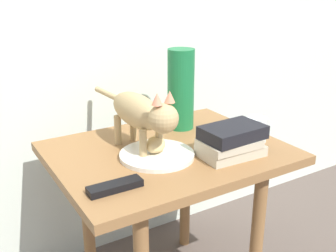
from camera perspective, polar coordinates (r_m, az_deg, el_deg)
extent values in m
cube|color=olive|center=(1.34, 0.00, -3.81)|extent=(0.75, 0.59, 0.03)
cylinder|color=olive|center=(1.46, 12.42, -15.61)|extent=(0.04, 0.04, 0.56)
cylinder|color=olive|center=(1.58, -11.31, -12.51)|extent=(0.04, 0.04, 0.56)
cylinder|color=olive|center=(1.74, 2.46, -8.68)|extent=(0.04, 0.04, 0.56)
cylinder|color=silver|center=(1.27, -1.58, -4.12)|extent=(0.24, 0.24, 0.01)
ellipsoid|color=#E0BC7A|center=(1.27, -1.75, -2.63)|extent=(0.10, 0.10, 0.05)
cylinder|color=tan|center=(1.27, -1.25, -2.06)|extent=(0.02, 0.02, 0.10)
cylinder|color=tan|center=(1.24, -3.54, -2.66)|extent=(0.02, 0.02, 0.10)
cylinder|color=tan|center=(1.40, -4.94, -0.04)|extent=(0.02, 0.02, 0.10)
cylinder|color=tan|center=(1.37, -7.10, -0.54)|extent=(0.02, 0.02, 0.10)
ellipsoid|color=tan|center=(1.29, -4.49, 2.22)|extent=(0.11, 0.27, 0.11)
sphere|color=tan|center=(1.17, -0.64, 1.06)|extent=(0.09, 0.09, 0.09)
cone|color=#DD8460|center=(1.16, 0.24, 4.18)|extent=(0.03, 0.03, 0.03)
cone|color=#DD8460|center=(1.14, -1.56, 3.83)|extent=(0.03, 0.03, 0.03)
cylinder|color=tan|center=(1.46, -8.62, 4.55)|extent=(0.03, 0.16, 0.02)
cube|color=#BCB299|center=(1.29, 8.86, -3.47)|extent=(0.20, 0.13, 0.03)
cube|color=#BCB299|center=(1.28, 8.67, -2.42)|extent=(0.18, 0.13, 0.02)
cube|color=black|center=(1.27, 9.14, -0.90)|extent=(0.20, 0.13, 0.04)
cylinder|color=#196B38|center=(1.48, 1.82, 5.20)|extent=(0.10, 0.10, 0.30)
cylinder|color=silver|center=(1.42, 12.41, -0.47)|extent=(0.07, 0.07, 0.08)
cylinder|color=silver|center=(1.42, 12.35, -1.24)|extent=(0.06, 0.06, 0.04)
cube|color=black|center=(1.09, -7.50, -8.47)|extent=(0.15, 0.05, 0.02)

